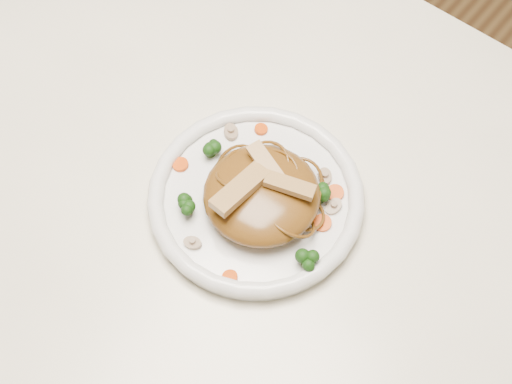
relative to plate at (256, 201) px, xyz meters
The scene contains 20 objects.
ground 0.76m from the plate, 169.65° to the left, with size 4.00×4.00×0.00m, color #52351C.
table 0.14m from the plate, 169.65° to the left, with size 1.20×0.80×0.75m.
plate is the anchor object (origin of this frame).
noodle_mound 0.03m from the plate, 14.30° to the right, with size 0.14×0.14×0.04m, color brown.
chicken_a 0.07m from the plate, 20.13° to the left, with size 0.06×0.02×0.01m, color tan.
chicken_b 0.06m from the plate, 93.69° to the left, with size 0.06×0.02×0.01m, color tan.
chicken_c 0.07m from the plate, 95.42° to the right, with size 0.08×0.02×0.01m, color tan.
broccoli_0 0.08m from the plate, 37.66° to the left, with size 0.03×0.03×0.03m, color #1A410D, non-canonical shape.
broccoli_1 0.09m from the plate, behind, with size 0.03×0.03×0.03m, color #1A410D, non-canonical shape.
broccoli_2 0.09m from the plate, 128.52° to the right, with size 0.03×0.03×0.03m, color #1A410D, non-canonical shape.
broccoli_3 0.11m from the plate, 17.13° to the right, with size 0.03×0.03×0.03m, color #1A410D, non-canonical shape.
carrot_0 0.10m from the plate, 42.33° to the left, with size 0.02×0.02×0.01m, color #CF4C07.
carrot_1 0.10m from the plate, 166.81° to the right, with size 0.02×0.02×0.01m, color #CF4C07.
carrot_2 0.09m from the plate, 14.81° to the left, with size 0.02×0.02×0.01m, color #CF4C07.
carrot_3 0.10m from the plate, 125.40° to the left, with size 0.02×0.02×0.01m, color #CF4C07.
carrot_4 0.11m from the plate, 66.70° to the right, with size 0.02×0.02×0.01m, color #CF4C07.
mushroom_0 0.10m from the plate, 100.84° to the right, with size 0.02×0.02×0.01m, color tan.
mushroom_1 0.09m from the plate, 30.59° to the left, with size 0.02×0.02×0.01m, color tan.
mushroom_2 0.10m from the plate, 147.94° to the left, with size 0.03×0.03×0.01m, color tan.
mushroom_3 0.09m from the plate, 57.40° to the left, with size 0.02×0.02×0.01m, color tan.
Camera 1 is at (0.36, -0.35, 1.54)m, focal length 51.42 mm.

